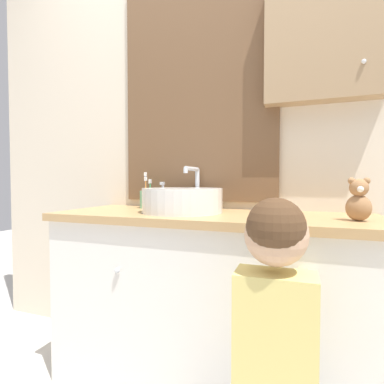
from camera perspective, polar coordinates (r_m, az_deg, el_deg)
wall_back at (r=1.69m, az=6.91°, el=13.23°), size 3.20×0.18×2.50m
vanity_counter at (r=1.49m, az=3.30°, el=-19.72°), size 1.46×0.53×0.81m
sink_basin at (r=1.43m, az=-1.73°, el=-1.47°), size 0.38×0.44×0.22m
toothbrush_holder at (r=1.68m, az=-8.48°, el=-1.26°), size 0.08×0.08×0.20m
soap_dispenser at (r=1.64m, az=-5.57°, el=-1.14°), size 0.05×0.05×0.15m
child_figure at (r=0.94m, az=15.66°, el=-24.35°), size 0.22×0.46×0.91m
teddy_bear at (r=1.28m, az=29.17°, el=-1.42°), size 0.09×0.08×0.16m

